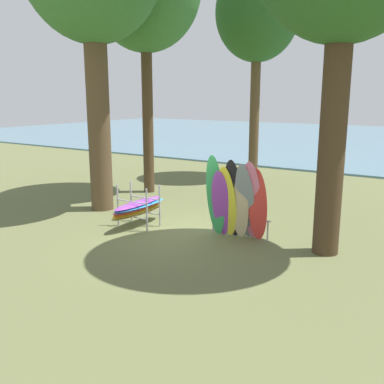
{
  "coord_description": "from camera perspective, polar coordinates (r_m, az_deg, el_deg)",
  "views": [
    {
      "loc": [
        6.69,
        -9.75,
        3.81
      ],
      "look_at": [
        0.02,
        0.51,
        1.1
      ],
      "focal_mm": 41.03,
      "sensor_mm": 36.0,
      "label": 1
    }
  ],
  "objects": [
    {
      "name": "ground_plane",
      "position": [
        12.42,
        -1.37,
        -5.37
      ],
      "size": [
        80.0,
        80.0,
        0.0
      ],
      "primitive_type": "plane",
      "color": "#60663D"
    },
    {
      "name": "lake_water",
      "position": [
        40.35,
        23.48,
        6.11
      ],
      "size": [
        80.0,
        36.0,
        0.1
      ],
      "primitive_type": "cube",
      "color": "slate",
      "rests_on": "ground"
    },
    {
      "name": "tree_far_left_back",
      "position": [
        20.97,
        8.51,
        21.91
      ],
      "size": [
        3.72,
        3.72,
        9.51
      ],
      "color": "brown",
      "rests_on": "ground"
    },
    {
      "name": "leaning_board_pile",
      "position": [
        11.69,
        5.75,
        -1.25
      ],
      "size": [
        1.75,
        0.87,
        2.29
      ],
      "color": "#339E56",
      "rests_on": "ground"
    },
    {
      "name": "board_storage_rack",
      "position": [
        13.06,
        -7.0,
        -2.05
      ],
      "size": [
        1.15,
        2.12,
        1.25
      ],
      "color": "#9EA0A5",
      "rests_on": "ground"
    }
  ]
}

